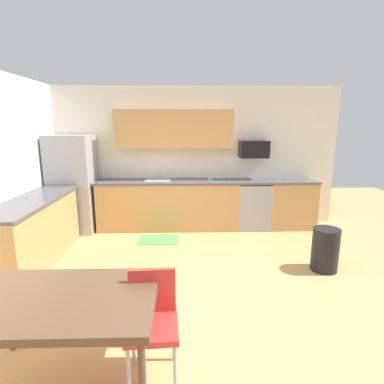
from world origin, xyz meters
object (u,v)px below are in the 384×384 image
at_px(oven_range, 252,204).
at_px(microwave, 254,149).
at_px(refrigerator, 73,184).
at_px(trash_bin, 325,249).
at_px(chair_near_table, 152,316).
at_px(dining_table, 61,305).

xyz_separation_m(oven_range, microwave, (0.00, 0.10, 1.07)).
xyz_separation_m(refrigerator, microwave, (3.40, 0.18, 0.62)).
bearing_deg(trash_bin, chair_near_table, -141.86).
bearing_deg(refrigerator, dining_table, -72.38).
distance_m(chair_near_table, trash_bin, 2.80).
bearing_deg(microwave, trash_bin, -72.79).
relative_size(refrigerator, dining_table, 1.28).
xyz_separation_m(oven_range, trash_bin, (0.60, -1.85, -0.16)).
height_order(oven_range, chair_near_table, oven_range).
distance_m(dining_table, chair_near_table, 0.69).
bearing_deg(refrigerator, oven_range, 1.35).
height_order(oven_range, microwave, microwave).
xyz_separation_m(microwave, chair_near_table, (-1.60, -3.68, -1.02)).
distance_m(refrigerator, trash_bin, 4.42).
bearing_deg(oven_range, refrigerator, -178.65).
relative_size(dining_table, trash_bin, 2.33).
relative_size(refrigerator, oven_range, 1.97).
height_order(microwave, dining_table, microwave).
bearing_deg(refrigerator, microwave, 3.03).
relative_size(dining_table, chair_near_table, 1.65).
bearing_deg(trash_bin, dining_table, -147.30).
bearing_deg(refrigerator, trash_bin, -23.88).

